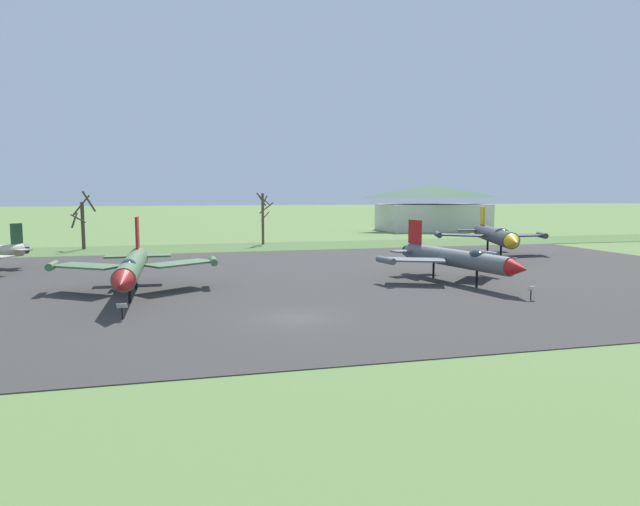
{
  "coord_description": "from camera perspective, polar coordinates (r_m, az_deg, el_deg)",
  "views": [
    {
      "loc": [
        -6.66,
        -31.11,
        7.24
      ],
      "look_at": [
        4.19,
        10.75,
        2.59
      ],
      "focal_mm": 31.5,
      "sensor_mm": 36.0,
      "label": 1
    }
  ],
  "objects": [
    {
      "name": "bare_tree_center",
      "position": [
        78.76,
        -5.81,
        3.79
      ],
      "size": [
        2.61,
        2.64,
        7.28
      ],
      "color": "brown",
      "rests_on": "ground"
    },
    {
      "name": "jet_fighter_front_right",
      "position": [
        46.21,
        13.65,
        -0.48
      ],
      "size": [
        11.33,
        14.4,
        4.86
      ],
      "color": "#565B60",
      "rests_on": "ground"
    },
    {
      "name": "grass_verge_strip",
      "position": [
        75.14,
        -9.38,
        0.54
      ],
      "size": [
        149.83,
        12.0,
        0.06
      ],
      "primitive_type": "cube",
      "color": "#4E6C37",
      "rests_on": "ground"
    },
    {
      "name": "asphalt_apron",
      "position": [
        46.18,
        -6.07,
        -2.89
      ],
      "size": [
        89.83,
        46.73,
        0.05
      ],
      "primitive_type": "cube",
      "color": "#383533",
      "rests_on": "ground"
    },
    {
      "name": "info_placard_rear_right",
      "position": [
        57.96,
        19.11,
        -0.77
      ],
      "size": [
        0.55,
        0.27,
        0.99
      ],
      "color": "black",
      "rests_on": "ground"
    },
    {
      "name": "visitor_building",
      "position": [
        111.59,
        11.43,
        4.52
      ],
      "size": [
        21.15,
        11.65,
        8.88
      ],
      "color": "beige",
      "rests_on": "ground"
    },
    {
      "name": "ground_plane",
      "position": [
        32.63,
        -2.4,
        -6.69
      ],
      "size": [
        600.0,
        600.0,
        0.0
      ],
      "primitive_type": "plane",
      "color": "#607F42"
    },
    {
      "name": "bare_tree_left_of_center",
      "position": [
        77.71,
        -22.98,
        3.03
      ],
      "size": [
        3.07,
        3.08,
        7.49
      ],
      "color": "#42382D",
      "rests_on": "ground"
    },
    {
      "name": "jet_fighter_front_left",
      "position": [
        41.25,
        -18.54,
        -1.27
      ],
      "size": [
        12.05,
        15.27,
        5.35
      ],
      "color": "#4C6B47",
      "rests_on": "ground"
    },
    {
      "name": "info_placard_front_left",
      "position": [
        33.87,
        -19.47,
        -5.4
      ],
      "size": [
        0.61,
        0.32,
        1.04
      ],
      "color": "black",
      "rests_on": "ground"
    },
    {
      "name": "info_placard_front_right",
      "position": [
        40.49,
        20.64,
        -3.71
      ],
      "size": [
        0.51,
        0.3,
        0.98
      ],
      "color": "black",
      "rests_on": "ground"
    },
    {
      "name": "jet_fighter_rear_right",
      "position": [
        66.24,
        17.34,
        1.74
      ],
      "size": [
        12.82,
        17.26,
        5.51
      ],
      "color": "#33383D",
      "rests_on": "ground"
    }
  ]
}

